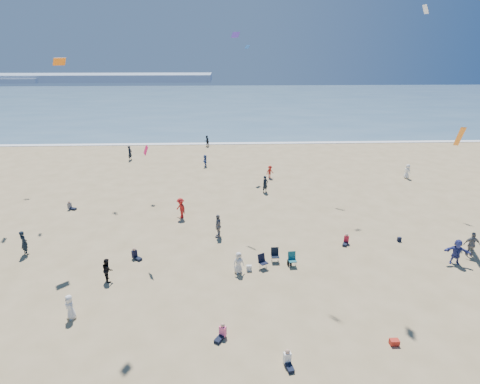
{
  "coord_description": "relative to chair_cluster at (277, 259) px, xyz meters",
  "views": [
    {
      "loc": [
        1.19,
        -12.31,
        13.8
      ],
      "look_at": [
        2.0,
        8.0,
        6.03
      ],
      "focal_mm": 28.0,
      "sensor_mm": 36.0,
      "label": 1
    }
  ],
  "objects": [
    {
      "name": "ocean",
      "position": [
        -4.58,
        85.39,
        -0.47
      ],
      "size": [
        220.0,
        100.0,
        0.06
      ],
      "primitive_type": "cube",
      "color": "#476B84",
      "rests_on": "ground"
    },
    {
      "name": "surf_line",
      "position": [
        -4.58,
        35.39,
        -0.46
      ],
      "size": [
        220.0,
        1.2,
        0.08
      ],
      "primitive_type": "cube",
      "color": "white",
      "rests_on": "ground"
    },
    {
      "name": "headland_far",
      "position": [
        -64.58,
        160.39,
        1.1
      ],
      "size": [
        110.0,
        20.0,
        3.2
      ],
      "primitive_type": "cube",
      "color": "#7A8EA8",
      "rests_on": "ground"
    },
    {
      "name": "standing_flyers",
      "position": [
        -1.03,
        7.62,
        0.36
      ],
      "size": [
        35.92,
        55.19,
        1.92
      ],
      "color": "black",
      "rests_on": "ground"
    },
    {
      "name": "seated_group",
      "position": [
        -5.26,
        -0.1,
        -0.08
      ],
      "size": [
        24.4,
        19.66,
        0.84
      ],
      "color": "white",
      "rests_on": "ground"
    },
    {
      "name": "chair_cluster",
      "position": [
        0.0,
        0.0,
        0.0
      ],
      "size": [
        2.73,
        1.52,
        1.0
      ],
      "color": "black",
      "rests_on": "ground"
    },
    {
      "name": "white_tote",
      "position": [
        -1.93,
        -0.55,
        -0.3
      ],
      "size": [
        0.35,
        0.2,
        0.4
      ],
      "primitive_type": "cube",
      "color": "silver",
      "rests_on": "ground"
    },
    {
      "name": "black_backpack",
      "position": [
        0.87,
        0.02,
        -0.31
      ],
      "size": [
        0.3,
        0.22,
        0.38
      ],
      "primitive_type": "cube",
      "color": "black",
      "rests_on": "ground"
    },
    {
      "name": "cooler",
      "position": [
        4.89,
        -7.52,
        -0.35
      ],
      "size": [
        0.45,
        0.3,
        0.3
      ],
      "primitive_type": "cube",
      "color": "red",
      "rests_on": "ground"
    },
    {
      "name": "navy_bag",
      "position": [
        9.84,
        3.05,
        -0.33
      ],
      "size": [
        0.28,
        0.18,
        0.34
      ],
      "primitive_type": "cube",
      "color": "black",
      "rests_on": "ground"
    },
    {
      "name": "kites_aloft",
      "position": [
        5.53,
        3.83,
        14.12
      ],
      "size": [
        40.64,
        40.5,
        26.24
      ],
      "color": "orange",
      "rests_on": "ground"
    }
  ]
}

